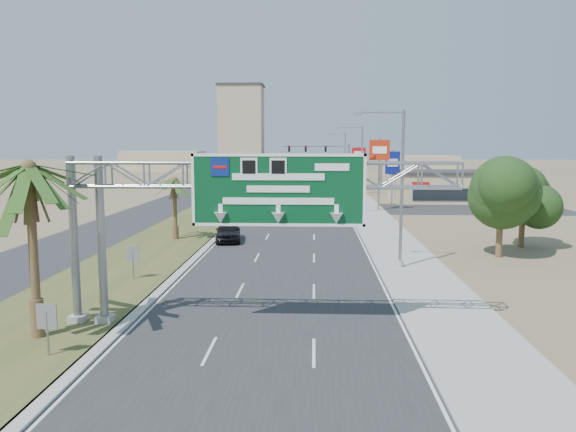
% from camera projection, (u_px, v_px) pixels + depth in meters
% --- Properties ---
extents(road, '(12.00, 300.00, 0.02)m').
position_uv_depth(road, '(305.00, 181.00, 123.46)').
color(road, '#28282B').
rests_on(road, ground).
extents(sidewalk_right, '(4.00, 300.00, 0.10)m').
position_uv_depth(sidewalk_right, '(344.00, 181.00, 123.07)').
color(sidewalk_right, '#9E9B93').
rests_on(sidewalk_right, ground).
extents(median_grass, '(7.00, 300.00, 0.12)m').
position_uv_depth(median_grass, '(260.00, 181.00, 123.91)').
color(median_grass, '#435023').
rests_on(median_grass, ground).
extents(opposing_road, '(8.00, 300.00, 0.02)m').
position_uv_depth(opposing_road, '(228.00, 181.00, 124.24)').
color(opposing_road, '#28282B').
rests_on(opposing_road, ground).
extents(sign_gantry, '(16.75, 1.24, 7.50)m').
position_uv_depth(sign_gantry, '(242.00, 188.00, 23.57)').
color(sign_gantry, gray).
rests_on(sign_gantry, ground).
extents(palm_near, '(5.70, 5.70, 8.35)m').
position_uv_depth(palm_near, '(29.00, 168.00, 21.93)').
color(palm_near, brown).
rests_on(palm_near, ground).
extents(palm_row_b, '(3.99, 3.99, 5.95)m').
position_uv_depth(palm_row_b, '(174.00, 181.00, 45.98)').
color(palm_row_b, brown).
rests_on(palm_row_b, ground).
extents(palm_row_c, '(3.99, 3.99, 6.75)m').
position_uv_depth(palm_row_c, '(210.00, 165.00, 61.74)').
color(palm_row_c, brown).
rests_on(palm_row_c, ground).
extents(palm_row_d, '(3.99, 3.99, 5.45)m').
position_uv_depth(palm_row_d, '(233.00, 169.00, 79.74)').
color(palm_row_d, brown).
rests_on(palm_row_d, ground).
extents(palm_row_e, '(3.99, 3.99, 6.15)m').
position_uv_depth(palm_row_e, '(249.00, 161.00, 98.48)').
color(palm_row_e, brown).
rests_on(palm_row_e, ground).
extents(palm_row_f, '(3.99, 3.99, 5.75)m').
position_uv_depth(palm_row_f, '(262.00, 159.00, 123.31)').
color(palm_row_f, brown).
rests_on(palm_row_f, ground).
extents(streetlight_near, '(3.27, 0.44, 10.00)m').
position_uv_depth(streetlight_near, '(398.00, 195.00, 35.33)').
color(streetlight_near, gray).
rests_on(streetlight_near, ground).
extents(streetlight_mid, '(3.27, 0.44, 10.00)m').
position_uv_depth(streetlight_mid, '(360.00, 172.00, 65.06)').
color(streetlight_mid, gray).
rests_on(streetlight_mid, ground).
extents(streetlight_far, '(3.27, 0.44, 10.00)m').
position_uv_depth(streetlight_far, '(344.00, 163.00, 100.74)').
color(streetlight_far, gray).
rests_on(streetlight_far, ground).
extents(signal_mast, '(10.28, 0.71, 8.00)m').
position_uv_depth(signal_mast, '(335.00, 165.00, 84.93)').
color(signal_mast, gray).
rests_on(signal_mast, ground).
extents(store_building, '(18.00, 10.00, 4.00)m').
position_uv_depth(store_building, '(457.00, 187.00, 78.60)').
color(store_building, tan).
rests_on(store_building, ground).
extents(oak_near, '(4.50, 4.50, 6.80)m').
position_uv_depth(oak_near, '(501.00, 193.00, 38.96)').
color(oak_near, brown).
rests_on(oak_near, ground).
extents(oak_far, '(3.50, 3.50, 5.60)m').
position_uv_depth(oak_far, '(523.00, 198.00, 42.87)').
color(oak_far, brown).
rests_on(oak_far, ground).
extents(median_signback_a, '(0.75, 0.08, 2.08)m').
position_uv_depth(median_signback_a, '(47.00, 320.00, 20.57)').
color(median_signback_a, gray).
rests_on(median_signback_a, ground).
extents(median_signback_b, '(0.75, 0.08, 2.08)m').
position_uv_depth(median_signback_b, '(133.00, 256.00, 32.49)').
color(median_signback_b, gray).
rests_on(median_signback_b, ground).
extents(tower_distant, '(20.00, 16.00, 35.00)m').
position_uv_depth(tower_distant, '(241.00, 124.00, 261.48)').
color(tower_distant, tan).
rests_on(tower_distant, ground).
extents(building_distant_left, '(24.00, 14.00, 6.00)m').
position_uv_depth(building_distant_left, '(163.00, 161.00, 174.70)').
color(building_distant_left, tan).
rests_on(building_distant_left, ground).
extents(building_distant_right, '(20.00, 12.00, 5.00)m').
position_uv_depth(building_distant_right, '(418.00, 165.00, 151.50)').
color(building_distant_right, tan).
rests_on(building_distant_right, ground).
extents(car_left_lane, '(2.61, 5.14, 1.68)m').
position_uv_depth(car_left_lane, '(228.00, 231.00, 45.95)').
color(car_left_lane, black).
rests_on(car_left_lane, ground).
extents(car_mid_lane, '(1.84, 4.19, 1.34)m').
position_uv_depth(car_mid_lane, '(309.00, 206.00, 66.13)').
color(car_mid_lane, maroon).
rests_on(car_mid_lane, ground).
extents(car_right_lane, '(2.79, 5.52, 1.50)m').
position_uv_depth(car_right_lane, '(338.00, 193.00, 83.39)').
color(car_right_lane, gray).
rests_on(car_right_lane, ground).
extents(car_far, '(2.17, 5.02, 1.44)m').
position_uv_depth(car_far, '(288.00, 185.00, 101.68)').
color(car_far, black).
rests_on(car_far, ground).
extents(pole_sign_red_near, '(2.39, 0.92, 8.67)m').
position_uv_depth(pole_sign_red_near, '(379.00, 154.00, 66.59)').
color(pole_sign_red_near, gray).
rests_on(pole_sign_red_near, ground).
extents(pole_sign_blue, '(2.02, 0.76, 7.21)m').
position_uv_depth(pole_sign_blue, '(393.00, 165.00, 74.71)').
color(pole_sign_blue, gray).
rests_on(pole_sign_blue, ground).
extents(pole_sign_red_far, '(2.20, 0.88, 7.66)m').
position_uv_depth(pole_sign_red_far, '(359.00, 157.00, 89.94)').
color(pole_sign_red_far, gray).
rests_on(pole_sign_red_far, ground).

